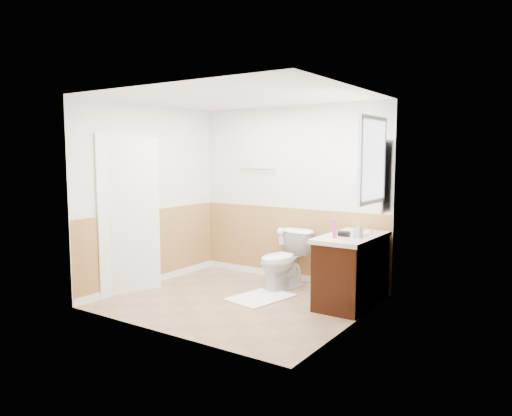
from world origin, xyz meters
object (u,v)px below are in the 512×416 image
Objects in this scene: toilet at (284,260)px; soap_dispenser at (359,230)px; bath_mat at (261,297)px; lotion_bottle at (335,229)px; vanity_cabinet at (352,272)px.

toilet is 1.32m from soap_dispenser.
toilet is at bearing 166.98° from soap_dispenser.
bath_mat is 3.64× the size of lotion_bottle.
vanity_cabinet is at bearing 71.19° from lotion_bottle.
lotion_bottle is at bearing 7.26° from bath_mat.
toilet is 4.26× the size of soap_dispenser.
vanity_cabinet is 0.64m from lotion_bottle.
lotion_bottle is (-0.10, -0.29, 0.56)m from vanity_cabinet.
bath_mat is at bearing -158.44° from vanity_cabinet.
toilet reaches higher than bath_mat.
soap_dispenser is at bearing 14.31° from bath_mat.
bath_mat is 4.34× the size of soap_dispenser.
vanity_cabinet is 5.97× the size of soap_dispenser.
soap_dispenser is at bearing -44.11° from vanity_cabinet.
toilet is 0.98× the size of bath_mat.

